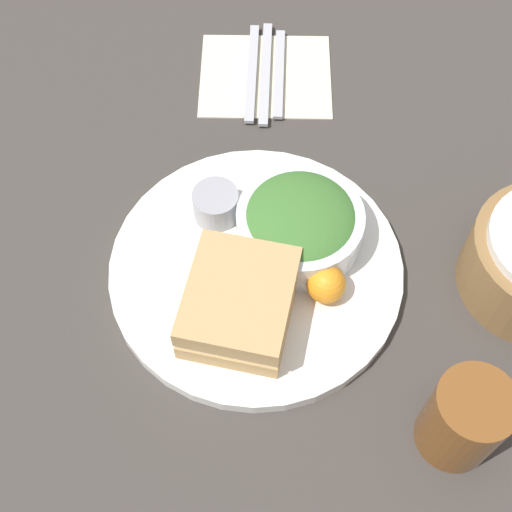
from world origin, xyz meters
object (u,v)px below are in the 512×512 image
object	(u,v)px
plate	(256,269)
sandwich	(239,303)
dressing_cup	(216,205)
spoon	(279,73)
fork	(252,72)
salad_bowl	(300,223)
drink_glass	(464,419)
knife	(266,73)

from	to	relation	value
plate	sandwich	xyz separation A→B (m)	(0.06, -0.02, 0.04)
dressing_cup	spoon	distance (m)	0.25
plate	dressing_cup	world-z (taller)	dressing_cup
fork	plate	bearing A→B (deg)	-176.57
sandwich	salad_bowl	world-z (taller)	salad_bowl
dressing_cup	fork	xyz separation A→B (m)	(-0.23, 0.04, -0.03)
salad_bowl	fork	distance (m)	0.27
salad_bowl	dressing_cup	size ratio (longest dim) A/B	2.67
sandwich	dressing_cup	size ratio (longest dim) A/B	2.75
drink_glass	knife	xyz separation A→B (m)	(-0.48, -0.19, -0.05)
sandwich	spoon	distance (m)	0.36
dressing_cup	drink_glass	world-z (taller)	drink_glass
sandwich	knife	distance (m)	0.36
sandwich	salad_bowl	distance (m)	0.12
salad_bowl	sandwich	bearing A→B (deg)	-33.15
fork	drink_glass	bearing A→B (deg)	-155.45
plate	spoon	distance (m)	0.30
drink_glass	knife	distance (m)	0.52
sandwich	knife	xyz separation A→B (m)	(-0.36, 0.02, -0.04)
sandwich	dressing_cup	bearing A→B (deg)	-166.68
salad_bowl	spoon	bearing A→B (deg)	-175.38
salad_bowl	dressing_cup	bearing A→B (deg)	-108.16
plate	fork	bearing A→B (deg)	-178.04
sandwich	dressing_cup	world-z (taller)	sandwich
salad_bowl	drink_glass	world-z (taller)	drink_glass
sandwich	plate	bearing A→B (deg)	165.02
sandwich	fork	size ratio (longest dim) A/B	0.82
drink_glass	knife	bearing A→B (deg)	-158.73
plate	drink_glass	size ratio (longest dim) A/B	3.13
dressing_cup	knife	world-z (taller)	dressing_cup
salad_bowl	knife	world-z (taller)	salad_bowl
fork	knife	world-z (taller)	same
knife	dressing_cup	bearing A→B (deg)	168.49
spoon	knife	bearing A→B (deg)	90.00
knife	spoon	size ratio (longest dim) A/B	1.17
salad_bowl	plate	bearing A→B (deg)	-52.10
salad_bowl	fork	size ratio (longest dim) A/B	0.80
dressing_cup	knife	xyz separation A→B (m)	(-0.23, 0.05, -0.03)
drink_glass	sandwich	bearing A→B (deg)	-119.75
sandwich	drink_glass	bearing A→B (deg)	60.25
fork	spoon	size ratio (longest dim) A/B	1.11
salad_bowl	fork	xyz separation A→B (m)	(-0.26, -0.06, -0.04)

